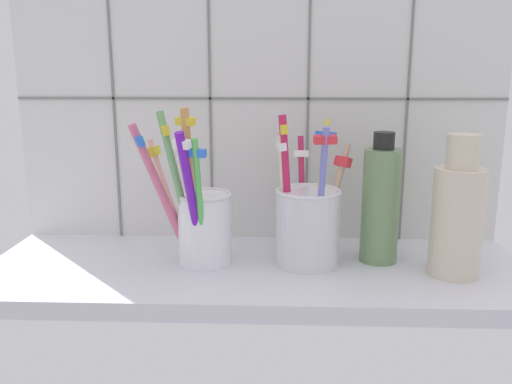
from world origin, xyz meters
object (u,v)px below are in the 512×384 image
Objects in this scene: toothbrush_cup_right at (308,222)px; soap_bottle at (381,203)px; ceramic_vase at (457,215)px; toothbrush_cup_left at (200,220)px.

soap_bottle is at bearing 8.60° from toothbrush_cup_right.
toothbrush_cup_right is 16.70cm from ceramic_vase.
ceramic_vase is at bearing -28.82° from soap_bottle.
toothbrush_cup_right is 9.01cm from soap_bottle.
toothbrush_cup_right is at bearing 2.28° from toothbrush_cup_left.
toothbrush_cup_left is at bearing -177.72° from toothbrush_cup_right.
ceramic_vase is (29.02, -2.39, 1.54)cm from toothbrush_cup_left.
ceramic_vase is (16.35, -2.90, 1.76)cm from toothbrush_cup_right.
toothbrush_cup_right is at bearing 169.95° from ceramic_vase.
toothbrush_cup_left is 1.20× the size of soap_bottle.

